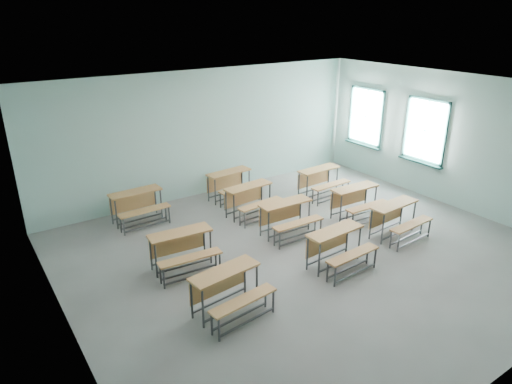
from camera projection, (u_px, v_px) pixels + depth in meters
room at (313, 176)px, 8.61m from camera, size 9.04×8.04×3.24m
desk_unit_r0c0 at (229, 286)px, 7.14m from camera, size 1.24×0.90×0.73m
desk_unit_r0c1 at (338, 243)px, 8.45m from camera, size 1.20×0.83×0.73m
desk_unit_r0c2 at (397, 215)px, 9.61m from camera, size 1.21×0.85×0.73m
desk_unit_r1c0 at (183, 246)px, 8.37m from camera, size 1.23×0.88×0.73m
desk_unit_r1c1 at (288, 214)px, 9.68m from camera, size 1.19×0.82×0.73m
desk_unit_r1c2 at (357, 198)px, 10.50m from camera, size 1.20×0.84×0.73m
desk_unit_r2c1 at (251, 196)px, 10.59m from camera, size 1.22×0.87×0.73m
desk_unit_r2c2 at (321, 178)px, 11.73m from camera, size 1.19×0.82×0.73m
desk_unit_r3c0 at (138, 202)px, 10.26m from camera, size 1.19×0.82×0.73m
desk_unit_r3c1 at (231, 181)px, 11.52m from camera, size 1.22×0.87×0.73m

